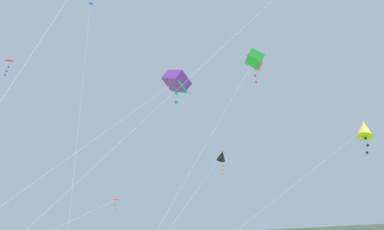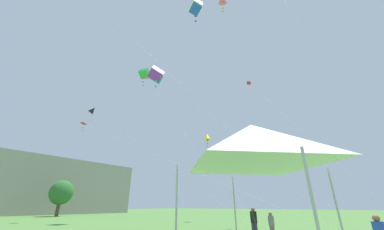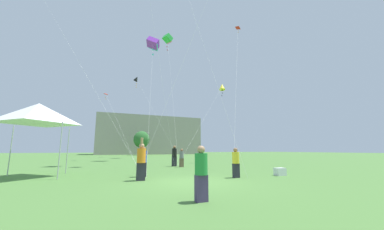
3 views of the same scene
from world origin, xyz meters
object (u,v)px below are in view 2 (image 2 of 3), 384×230
(kite_black_diamond_6, at_px, (93,110))
(kite_yellow_diamond_9, at_px, (207,137))
(kite_green_box_4, at_px, (144,74))
(person_black_shirt, at_px, (254,221))
(kite_purple_box_2, at_px, (156,74))
(kite_red_delta_5, at_px, (251,85))
(festival_tent, at_px, (253,145))
(kite_red_delta_1, at_px, (86,124))
(person_grey_shirt, at_px, (272,224))
(kite_white_box_0, at_px, (195,7))

(kite_black_diamond_6, distance_m, kite_yellow_diamond_9, 18.41)
(kite_green_box_4, xyz_separation_m, kite_yellow_diamond_9, (7.25, -7.59, -10.83))
(person_black_shirt, bearing_deg, kite_purple_box_2, 87.33)
(kite_red_delta_5, bearing_deg, festival_tent, -159.94)
(kite_purple_box_2, bearing_deg, kite_yellow_diamond_9, 3.59)
(kite_black_diamond_6, bearing_deg, festival_tent, -107.55)
(kite_red_delta_1, bearing_deg, kite_black_diamond_6, 63.39)
(kite_red_delta_5, xyz_separation_m, kite_black_diamond_6, (-8.89, 22.41, -0.53))
(kite_red_delta_5, height_order, kite_black_diamond_6, kite_red_delta_5)
(person_grey_shirt, bearing_deg, kite_red_delta_5, -47.95)
(festival_tent, xyz_separation_m, kite_red_delta_5, (18.07, 6.60, 12.82))
(person_grey_shirt, xyz_separation_m, person_black_shirt, (-0.30, 1.00, 0.15))
(kite_green_box_4, bearing_deg, person_black_shirt, -103.91)
(kite_black_diamond_6, bearing_deg, kite_yellow_diamond_9, -48.38)
(person_grey_shirt, distance_m, kite_black_diamond_6, 29.80)
(kite_white_box_0, distance_m, kite_black_diamond_6, 22.63)
(kite_white_box_0, height_order, kite_red_delta_5, kite_white_box_0)
(kite_purple_box_2, relative_size, kite_green_box_4, 0.79)
(kite_white_box_0, relative_size, kite_green_box_4, 0.87)
(kite_yellow_diamond_9, bearing_deg, kite_white_box_0, -148.83)
(festival_tent, relative_size, kite_red_delta_1, 0.18)
(kite_white_box_0, relative_size, kite_purple_box_2, 1.09)
(person_grey_shirt, relative_size, kite_yellow_diamond_9, 0.12)
(kite_red_delta_1, height_order, kite_green_box_4, kite_green_box_4)
(kite_yellow_diamond_9, bearing_deg, person_black_shirt, -136.33)
(festival_tent, xyz_separation_m, person_grey_shirt, (9.44, 3.15, -2.53))
(kite_yellow_diamond_9, bearing_deg, kite_green_box_4, 133.69)
(kite_red_delta_1, relative_size, kite_green_box_4, 0.93)
(person_black_shirt, relative_size, kite_yellow_diamond_9, 0.14)
(kite_black_diamond_6, xyz_separation_m, kite_yellow_diamond_9, (11.94, -13.43, -3.98))
(person_grey_shirt, bearing_deg, person_black_shirt, 36.71)
(person_black_shirt, height_order, kite_black_diamond_6, kite_black_diamond_6)
(person_black_shirt, bearing_deg, kite_black_diamond_6, 88.05)
(person_grey_shirt, height_order, kite_purple_box_2, kite_purple_box_2)
(person_black_shirt, distance_m, kite_black_diamond_6, 28.86)
(kite_purple_box_2, distance_m, kite_red_delta_5, 12.04)
(kite_red_delta_1, relative_size, kite_yellow_diamond_9, 1.74)
(kite_purple_box_2, xyz_separation_m, kite_green_box_4, (4.56, 8.33, 5.98))
(kite_black_diamond_6, bearing_deg, kite_white_box_0, -96.38)
(kite_white_box_0, relative_size, kite_red_delta_1, 0.93)
(kite_white_box_0, distance_m, kite_red_delta_5, 11.87)
(person_grey_shirt, distance_m, kite_green_box_4, 29.83)
(person_grey_shirt, distance_m, person_black_shirt, 1.06)
(kite_purple_box_2, relative_size, kite_red_delta_5, 1.10)
(kite_red_delta_1, xyz_separation_m, kite_red_delta_5, (14.53, -11.16, 7.12))
(kite_red_delta_1, height_order, kite_black_diamond_6, kite_black_diamond_6)
(kite_green_box_4, relative_size, kite_red_delta_5, 1.38)
(kite_green_box_4, distance_m, kite_red_delta_5, 18.23)
(kite_purple_box_2, relative_size, kite_black_diamond_6, 0.71)
(person_grey_shirt, bearing_deg, kite_green_box_4, 7.84)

